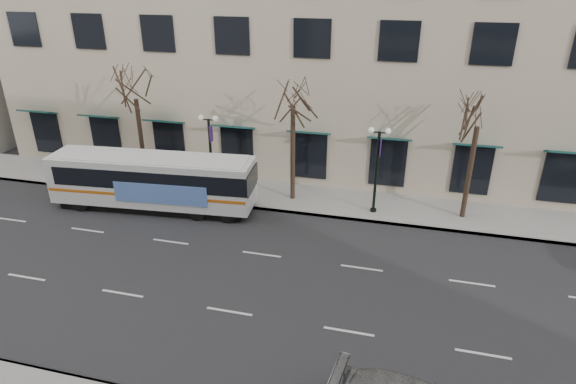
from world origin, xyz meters
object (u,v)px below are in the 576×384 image
(tree_far_mid, at_px, (293,89))
(lamp_post_right, at_px, (377,167))
(tree_far_left, at_px, (134,84))
(city_bus, at_px, (154,180))
(tree_far_right, at_px, (480,109))
(lamp_post_left, at_px, (211,152))

(tree_far_mid, xyz_separation_m, lamp_post_right, (5.01, -0.60, -3.96))
(tree_far_left, height_order, tree_far_mid, tree_far_mid)
(tree_far_left, bearing_deg, tree_far_mid, 0.00)
(city_bus, bearing_deg, tree_far_left, 123.25)
(city_bus, bearing_deg, tree_far_right, 4.75)
(tree_far_right, height_order, city_bus, tree_far_right)
(tree_far_mid, relative_size, city_bus, 0.70)
(lamp_post_left, bearing_deg, tree_far_left, 173.17)
(tree_far_mid, height_order, city_bus, tree_far_mid)
(lamp_post_right, height_order, city_bus, lamp_post_right)
(tree_far_mid, distance_m, lamp_post_left, 6.40)
(lamp_post_right, bearing_deg, city_bus, -169.28)
(tree_far_mid, distance_m, city_bus, 9.68)
(tree_far_mid, bearing_deg, city_bus, -158.61)
(tree_far_mid, height_order, lamp_post_right, tree_far_mid)
(tree_far_left, relative_size, tree_far_mid, 0.98)
(tree_far_mid, relative_size, lamp_post_left, 1.64)
(tree_far_left, distance_m, lamp_post_left, 6.29)
(lamp_post_right, distance_m, city_bus, 12.93)
(tree_far_left, height_order, lamp_post_right, tree_far_left)
(lamp_post_left, bearing_deg, city_bus, -137.94)
(tree_far_mid, xyz_separation_m, lamp_post_left, (-4.99, -0.60, -3.96))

